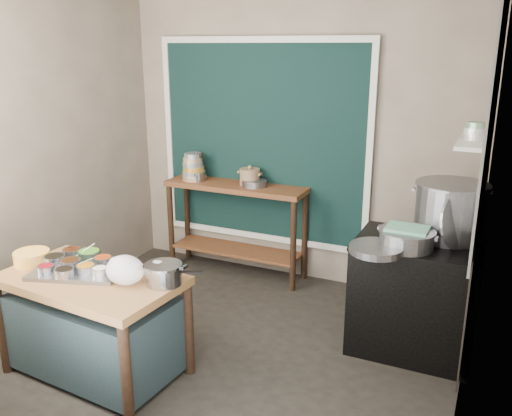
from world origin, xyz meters
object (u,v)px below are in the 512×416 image
at_px(condiment_tray, 80,269).
at_px(utensil_cup, 198,176).
at_px(back_counter, 236,229).
at_px(saucepan, 164,274).
at_px(ceramic_crock, 250,178).
at_px(yellow_basin, 32,258).
at_px(prep_table, 95,325).
at_px(stock_pot, 450,211).
at_px(stove_block, 415,297).
at_px(steamer, 407,239).

xyz_separation_m(condiment_tray, utensil_cup, (-0.18, 1.95, 0.23)).
relative_size(back_counter, saucepan, 5.63).
relative_size(condiment_tray, ceramic_crock, 2.93).
bearing_deg(yellow_basin, prep_table, -0.40).
bearing_deg(stock_pot, prep_table, -145.90).
bearing_deg(utensil_cup, back_counter, 4.79).
height_order(prep_table, stove_block, stove_block).
relative_size(back_counter, steamer, 3.51).
xyz_separation_m(yellow_basin, stock_pot, (2.71, 1.47, 0.30)).
xyz_separation_m(utensil_cup, stock_pot, (2.48, -0.52, 0.10)).
bearing_deg(prep_table, condiment_tray, 164.02).
relative_size(stove_block, yellow_basin, 3.57).
bearing_deg(saucepan, ceramic_crock, 74.23).
height_order(back_counter, stock_pot, stock_pot).
bearing_deg(back_counter, yellow_basin, -107.45).
bearing_deg(steamer, back_counter, 153.81).
xyz_separation_m(condiment_tray, saucepan, (0.66, 0.07, 0.06)).
xyz_separation_m(back_counter, stock_pot, (2.08, -0.56, 0.62)).
bearing_deg(condiment_tray, steamer, 27.69).
xyz_separation_m(utensil_cup, ceramic_crock, (0.55, 0.07, 0.03)).
distance_m(yellow_basin, saucepan, 1.07).
height_order(saucepan, stock_pot, stock_pot).
height_order(ceramic_crock, stock_pot, stock_pot).
distance_m(stove_block, stock_pot, 0.71).
distance_m(saucepan, steamer, 1.73).
bearing_deg(stock_pot, yellow_basin, -151.56).
relative_size(back_counter, utensil_cup, 9.57).
bearing_deg(stock_pot, stove_block, -135.47).
bearing_deg(steamer, utensil_cup, 158.85).
xyz_separation_m(stove_block, steamer, (-0.07, -0.17, 0.52)).
distance_m(ceramic_crock, steamer, 1.93).
bearing_deg(yellow_basin, steamer, 24.58).
distance_m(stove_block, utensil_cup, 2.48).
distance_m(back_counter, condiment_tray, 2.01).
bearing_deg(stock_pot, back_counter, 164.98).
xyz_separation_m(condiment_tray, stock_pot, (2.31, 1.42, 0.33)).
xyz_separation_m(prep_table, yellow_basin, (-0.54, 0.00, 0.42)).
bearing_deg(ceramic_crock, stove_block, -23.54).
height_order(yellow_basin, utensil_cup, utensil_cup).
distance_m(yellow_basin, steamer, 2.71).
relative_size(back_counter, condiment_tray, 2.34).
bearing_deg(saucepan, stove_block, 14.53).
bearing_deg(stock_pot, saucepan, -140.54).
distance_m(condiment_tray, utensil_cup, 1.97).
bearing_deg(steamer, stove_block, 66.84).
bearing_deg(prep_table, stove_block, 37.68).
distance_m(stove_block, ceramic_crock, 2.01).
relative_size(condiment_tray, stock_pot, 1.13).
height_order(back_counter, stove_block, back_counter).
height_order(prep_table, saucepan, saucepan).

